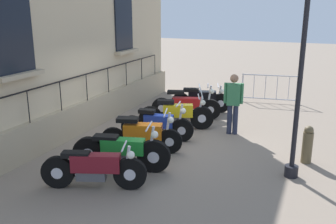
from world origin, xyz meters
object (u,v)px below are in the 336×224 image
(motorcycle_green, at_px, (121,151))
(motorcycle_red, at_px, (186,106))
(bollard, at_px, (307,144))
(motorcycle_orange, at_px, (142,135))
(motorcycle_blue, at_px, (158,125))
(lamppost, at_px, (306,19))
(pedestrian_standing, at_px, (233,101))
(crowd_barrier, at_px, (271,88))
(motorcycle_maroon, at_px, (94,168))
(motorcycle_yellow, at_px, (177,114))
(motorcycle_black, at_px, (201,99))

(motorcycle_green, xyz_separation_m, motorcycle_red, (-0.04, 4.20, -0.01))
(motorcycle_red, xyz_separation_m, bollard, (3.73, -2.22, 0.02))
(motorcycle_orange, relative_size, motorcycle_blue, 0.99)
(lamppost, bearing_deg, motorcycle_red, 138.23)
(motorcycle_orange, bearing_deg, motorcycle_green, -86.82)
(bollard, bearing_deg, lamppost, -105.08)
(pedestrian_standing, bearing_deg, lamppost, -51.00)
(lamppost, distance_m, crowd_barrier, 6.87)
(crowd_barrier, bearing_deg, pedestrian_standing, -96.89)
(crowd_barrier, bearing_deg, motorcycle_orange, -109.48)
(motorcycle_maroon, bearing_deg, motorcycle_yellow, 88.17)
(motorcycle_maroon, distance_m, motorcycle_blue, 3.04)
(motorcycle_maroon, height_order, pedestrian_standing, pedestrian_standing)
(motorcycle_green, distance_m, motorcycle_red, 4.20)
(motorcycle_maroon, relative_size, bollard, 2.27)
(motorcycle_green, distance_m, crowd_barrier, 7.59)
(motorcycle_orange, relative_size, lamppost, 0.43)
(crowd_barrier, bearing_deg, motorcycle_black, -132.15)
(motorcycle_green, bearing_deg, pedestrian_standing, 63.53)
(motorcycle_yellow, height_order, lamppost, lamppost)
(motorcycle_blue, distance_m, motorcycle_red, 2.13)
(motorcycle_maroon, height_order, motorcycle_black, motorcycle_black)
(motorcycle_red, xyz_separation_m, pedestrian_standing, (1.69, -0.89, 0.53))
(motorcycle_red, relative_size, lamppost, 0.47)
(lamppost, xyz_separation_m, bollard, (0.24, 0.90, -2.78))
(motorcycle_maroon, xyz_separation_m, motorcycle_red, (0.02, 5.16, -0.00))
(motorcycle_black, relative_size, lamppost, 0.42)
(motorcycle_blue, bearing_deg, pedestrian_standing, 35.58)
(motorcycle_maroon, distance_m, motorcycle_black, 6.06)
(lamppost, distance_m, bollard, 2.93)
(motorcycle_yellow, distance_m, crowd_barrier, 4.65)
(motorcycle_maroon, height_order, motorcycle_blue, motorcycle_blue)
(motorcycle_green, xyz_separation_m, motorcycle_yellow, (0.07, 3.12, 0.00))
(motorcycle_green, distance_m, lamppost, 4.56)
(motorcycle_black, distance_m, lamppost, 5.89)
(motorcycle_red, bearing_deg, motorcycle_yellow, -84.08)
(motorcycle_black, distance_m, bollard, 4.71)
(motorcycle_blue, bearing_deg, motorcycle_green, -87.86)
(motorcycle_red, relative_size, motorcycle_black, 1.12)
(motorcycle_orange, height_order, motorcycle_yellow, motorcycle_yellow)
(motorcycle_orange, distance_m, motorcycle_black, 4.00)
(motorcycle_green, height_order, lamppost, lamppost)
(lamppost, bearing_deg, motorcycle_black, 129.43)
(motorcycle_blue, bearing_deg, motorcycle_maroon, -89.68)
(motorcycle_blue, relative_size, motorcycle_black, 1.03)
(motorcycle_green, xyz_separation_m, motorcycle_black, (0.15, 5.10, 0.00))
(motorcycle_blue, bearing_deg, crowd_barrier, 67.06)
(motorcycle_yellow, bearing_deg, crowd_barrier, 63.72)
(motorcycle_blue, distance_m, motorcycle_yellow, 1.05)
(motorcycle_maroon, distance_m, motorcycle_orange, 2.06)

